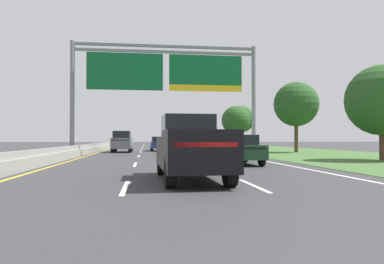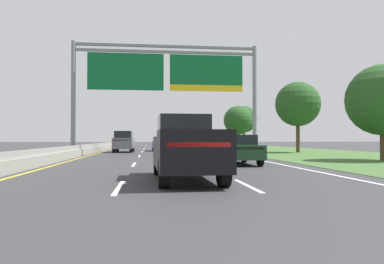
% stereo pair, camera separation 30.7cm
% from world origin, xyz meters
% --- Properties ---
extents(ground_plane, '(220.00, 220.00, 0.00)m').
position_xyz_m(ground_plane, '(0.00, 35.00, 0.00)').
color(ground_plane, '#333335').
extents(lane_striping, '(11.96, 106.00, 0.01)m').
position_xyz_m(lane_striping, '(0.00, 34.54, 0.00)').
color(lane_striping, white).
rests_on(lane_striping, ground).
extents(grass_verge_right, '(14.00, 110.00, 0.02)m').
position_xyz_m(grass_verge_right, '(13.95, 35.00, 0.01)').
color(grass_verge_right, '#3D602D').
rests_on(grass_verge_right, ground).
extents(median_barrier_concrete, '(0.60, 110.00, 0.85)m').
position_xyz_m(median_barrier_concrete, '(-6.60, 35.00, 0.35)').
color(median_barrier_concrete, gray).
rests_on(median_barrier_concrete, ground).
extents(overhead_sign_gantry, '(15.06, 0.42, 9.10)m').
position_xyz_m(overhead_sign_gantry, '(0.30, 29.24, 6.42)').
color(overhead_sign_gantry, gray).
rests_on(overhead_sign_gantry, ground).
extents(pickup_truck_black, '(2.14, 5.45, 2.20)m').
position_xyz_m(pickup_truck_black, '(0.20, 12.15, 1.07)').
color(pickup_truck_black, black).
rests_on(pickup_truck_black, ground).
extents(car_grey_left_lane_suv, '(1.95, 4.72, 2.11)m').
position_xyz_m(car_grey_left_lane_suv, '(-3.66, 36.95, 1.10)').
color(car_grey_left_lane_suv, slate).
rests_on(car_grey_left_lane_suv, ground).
extents(car_blue_centre_lane_sedan, '(1.91, 4.44, 1.57)m').
position_xyz_m(car_blue_centre_lane_sedan, '(0.12, 39.91, 0.82)').
color(car_blue_centre_lane_sedan, navy).
rests_on(car_blue_centre_lane_sedan, ground).
extents(car_darkgreen_right_lane_sedan, '(1.86, 4.42, 1.57)m').
position_xyz_m(car_darkgreen_right_lane_sedan, '(3.63, 19.06, 0.82)').
color(car_darkgreen_right_lane_sedan, '#193D23').
rests_on(car_darkgreen_right_lane_sedan, ground).
extents(roadside_tree_near, '(4.42, 4.42, 5.98)m').
position_xyz_m(roadside_tree_near, '(13.30, 20.91, 3.77)').
color(roadside_tree_near, '#4C3823').
rests_on(roadside_tree_near, ground).
extents(roadside_tree_mid, '(4.35, 4.35, 6.91)m').
position_xyz_m(roadside_tree_mid, '(13.27, 33.74, 4.72)').
color(roadside_tree_mid, '#4C3823').
rests_on(roadside_tree_mid, ground).
extents(roadside_tree_far, '(3.66, 3.66, 5.51)m').
position_xyz_m(roadside_tree_far, '(10.01, 44.65, 3.67)').
color(roadside_tree_far, '#4C3823').
rests_on(roadside_tree_far, ground).
extents(roadside_tree_distant, '(4.63, 4.63, 7.04)m').
position_xyz_m(roadside_tree_distant, '(15.07, 60.94, 4.72)').
color(roadside_tree_distant, '#4C3823').
rests_on(roadside_tree_distant, ground).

